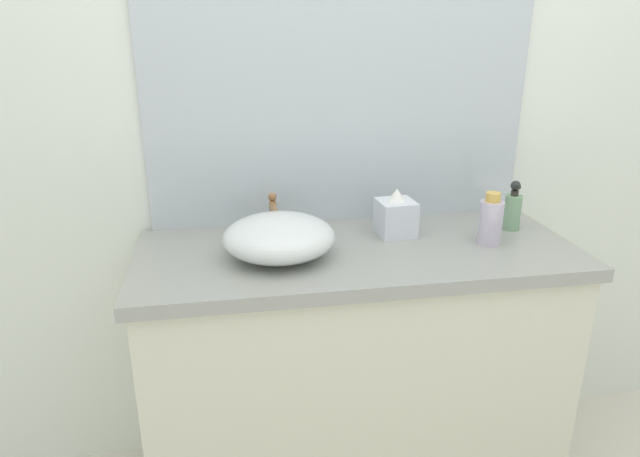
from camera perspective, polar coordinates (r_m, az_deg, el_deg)
name	(u,v)px	position (r m, az deg, el deg)	size (l,w,h in m)	color
bathroom_wall_rear	(347,101)	(1.94, 2.77, 12.72)	(6.00, 0.06, 2.60)	silver
vanity_counter	(355,372)	(1.95, 3.53, -14.27)	(1.35, 0.55, 0.90)	beige
wall_mirror_panel	(342,31)	(1.88, 2.22, 19.27)	(1.27, 0.01, 1.25)	#B2BCC6
sink_basin	(279,237)	(1.65, -4.13, -0.87)	(0.33, 0.31, 0.13)	silver
faucet	(273,212)	(1.80, -4.71, 1.65)	(0.03, 0.13, 0.14)	brown
soap_dispenser	(513,209)	(1.98, 18.85, 1.83)	(0.05, 0.05, 0.17)	gray
lotion_bottle	(491,221)	(1.82, 16.82, 0.75)	(0.07, 0.07, 0.16)	silver
tissue_box	(396,215)	(1.84, 7.65, 1.31)	(0.12, 0.12, 0.15)	silver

